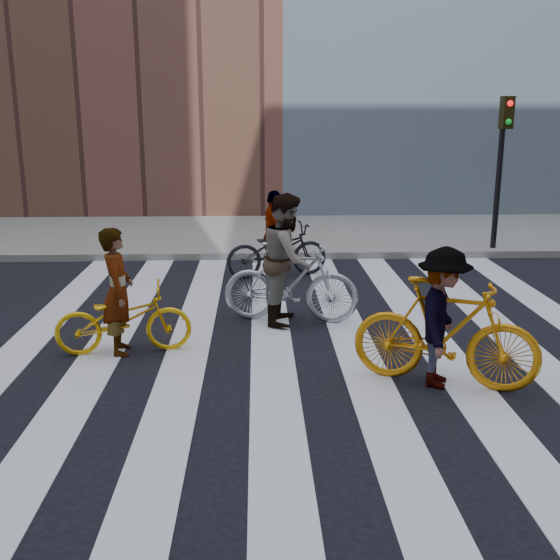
{
  "coord_description": "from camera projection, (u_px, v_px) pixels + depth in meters",
  "views": [
    {
      "loc": [
        -0.73,
        -8.38,
        3.04
      ],
      "look_at": [
        -0.42,
        0.3,
        0.79
      ],
      "focal_mm": 42.0,
      "sensor_mm": 36.0,
      "label": 1
    }
  ],
  "objects": [
    {
      "name": "rider_left",
      "position": [
        118.0,
        291.0,
        8.29
      ],
      "size": [
        0.47,
        0.65,
        1.64
      ],
      "primitive_type": "imported",
      "rotation": [
        0.0,
        0.0,
        1.71
      ],
      "color": "slate",
      "rests_on": "ground"
    },
    {
      "name": "rider_mid",
      "position": [
        287.0,
        259.0,
        9.5
      ],
      "size": [
        0.88,
        1.05,
        1.91
      ],
      "primitive_type": "imported",
      "rotation": [
        0.0,
        0.0,
        1.38
      ],
      "color": "slate",
      "rests_on": "ground"
    },
    {
      "name": "rider_right",
      "position": [
        442.0,
        318.0,
        7.3
      ],
      "size": [
        0.93,
        1.18,
        1.6
      ],
      "primitive_type": "imported",
      "rotation": [
        0.0,
        0.0,
        1.19
      ],
      "color": "slate",
      "rests_on": "ground"
    },
    {
      "name": "bike_silver_mid",
      "position": [
        291.0,
        282.0,
        9.59
      ],
      "size": [
        2.06,
        0.92,
        1.2
      ],
      "primitive_type": "imported",
      "rotation": [
        0.0,
        0.0,
        1.38
      ],
      "color": "#B6BBC1",
      "rests_on": "ground"
    },
    {
      "name": "traffic_signal",
      "position": [
        502.0,
        148.0,
        13.63
      ],
      "size": [
        0.22,
        0.42,
        3.33
      ],
      "color": "black",
      "rests_on": "ground"
    },
    {
      "name": "ground",
      "position": [
        312.0,
        341.0,
        8.9
      ],
      "size": [
        100.0,
        100.0,
        0.0
      ],
      "primitive_type": "plane",
      "color": "black",
      "rests_on": "ground"
    },
    {
      "name": "zebra_crosswalk",
      "position": [
        312.0,
        341.0,
        8.9
      ],
      "size": [
        8.25,
        10.0,
        0.01
      ],
      "color": "white",
      "rests_on": "ground"
    },
    {
      "name": "rider_rear",
      "position": [
        274.0,
        234.0,
        12.16
      ],
      "size": [
        0.61,
        1.02,
        1.63
      ],
      "primitive_type": "imported",
      "rotation": [
        0.0,
        0.0,
        1.81
      ],
      "color": "slate",
      "rests_on": "ground"
    },
    {
      "name": "bike_dark_rear",
      "position": [
        277.0,
        250.0,
        12.24
      ],
      "size": [
        2.03,
        1.11,
        1.01
      ],
      "primitive_type": "imported",
      "rotation": [
        0.0,
        0.0,
        1.81
      ],
      "color": "black",
      "rests_on": "ground"
    },
    {
      "name": "bike_yellow_right",
      "position": [
        445.0,
        333.0,
        7.35
      ],
      "size": [
        2.15,
        1.31,
        1.25
      ],
      "primitive_type": "imported",
      "rotation": [
        0.0,
        0.0,
        1.19
      ],
      "color": "orange",
      "rests_on": "ground"
    },
    {
      "name": "sidewalk_far",
      "position": [
        287.0,
        235.0,
        16.14
      ],
      "size": [
        100.0,
        5.0,
        0.15
      ],
      "primitive_type": "cube",
      "color": "gray",
      "rests_on": "ground"
    },
    {
      "name": "bike_yellow_left",
      "position": [
        123.0,
        319.0,
        8.38
      ],
      "size": [
        1.79,
        0.83,
        0.9
      ],
      "primitive_type": "imported",
      "rotation": [
        0.0,
        0.0,
        1.71
      ],
      "color": "yellow",
      "rests_on": "ground"
    }
  ]
}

